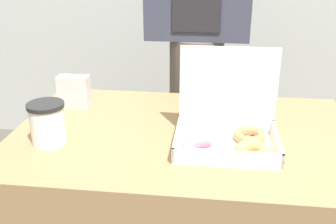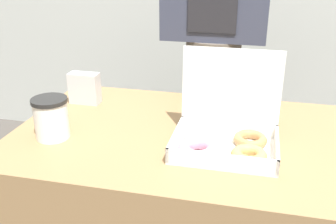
{
  "view_description": "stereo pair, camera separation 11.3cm",
  "coord_description": "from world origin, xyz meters",
  "px_view_note": "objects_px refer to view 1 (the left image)",
  "views": [
    {
      "loc": [
        0.08,
        -1.09,
        1.25
      ],
      "look_at": [
        -0.04,
        -0.06,
        0.81
      ],
      "focal_mm": 42.0,
      "sensor_mm": 36.0,
      "label": 1
    },
    {
      "loc": [
        0.19,
        -1.07,
        1.25
      ],
      "look_at": [
        -0.04,
        -0.06,
        0.81
      ],
      "focal_mm": 42.0,
      "sensor_mm": 36.0,
      "label": 2
    }
  ],
  "objects_px": {
    "donut_box": "(223,133)",
    "napkin_holder": "(74,91)",
    "person_customer": "(196,33)",
    "coffee_cup": "(48,123)"
  },
  "relations": [
    {
      "from": "donut_box",
      "to": "napkin_holder",
      "type": "relative_size",
      "value": 2.59
    },
    {
      "from": "donut_box",
      "to": "person_customer",
      "type": "distance_m",
      "value": 0.73
    },
    {
      "from": "napkin_holder",
      "to": "person_customer",
      "type": "relative_size",
      "value": 0.07
    },
    {
      "from": "coffee_cup",
      "to": "person_customer",
      "type": "bearing_deg",
      "value": 63.13
    },
    {
      "from": "coffee_cup",
      "to": "napkin_holder",
      "type": "bearing_deg",
      "value": 94.4
    },
    {
      "from": "donut_box",
      "to": "napkin_holder",
      "type": "xyz_separation_m",
      "value": [
        -0.52,
        0.24,
        0.02
      ]
    },
    {
      "from": "donut_box",
      "to": "person_customer",
      "type": "bearing_deg",
      "value": 99.68
    },
    {
      "from": "person_customer",
      "to": "napkin_holder",
      "type": "bearing_deg",
      "value": -130.69
    },
    {
      "from": "donut_box",
      "to": "person_customer",
      "type": "relative_size",
      "value": 0.18
    },
    {
      "from": "coffee_cup",
      "to": "napkin_holder",
      "type": "xyz_separation_m",
      "value": [
        -0.02,
        0.28,
        -0.01
      ]
    }
  ]
}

